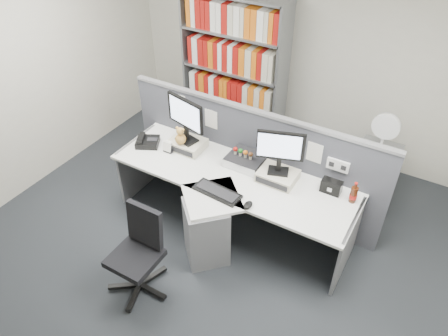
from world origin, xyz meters
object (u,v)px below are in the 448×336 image
Objects in this scene: monitor_left at (185,116)px; speaker at (331,186)px; shelving_unit at (234,72)px; desk at (221,206)px; filing_cabinet at (372,177)px; office_chair at (139,250)px; monitor_right at (280,149)px; cola_bottle at (353,195)px; desk_phone at (147,142)px; desk_fan at (385,129)px; mouse at (248,205)px; desktop_pc at (246,160)px; keyboard at (217,192)px; desk_calendar at (168,147)px.

speaker is at bearing 3.37° from monitor_left.
speaker is 0.10× the size of shelving_unit.
shelving_unit is at bearing 115.96° from desk.
filing_cabinet is 0.79× the size of office_chair.
monitor_right is at bearing 41.56° from desk.
cola_bottle is (0.75, 0.06, -0.30)m from monitor_right.
desk_fan is (2.29, 1.19, 0.25)m from desk_phone.
desk_fan is (0.84, 1.52, 0.27)m from mouse.
desk_fan is at bearing 52.92° from monitor_right.
office_chair is at bearing -123.90° from desk_fan.
shelving_unit reaches higher than monitor_left.
desk_phone is at bearing 124.05° from office_chair.
monitor_right reaches higher than desk.
mouse is 0.60× the size of speaker.
desktop_pc is 0.92m from speaker.
mouse is at bearing -60.10° from desktop_pc.
keyboard is at bearing -15.61° from desk_phone.
desktop_pc is 0.76× the size of desk_fan.
shelving_unit is at bearing 167.92° from desk_fan.
shelving_unit reaches higher than mouse.
monitor_left is at bearing -178.04° from cola_bottle.
desk_fan reaches higher than filing_cabinet.
keyboard reaches higher than desk.
desk_calendar is (-1.17, 0.34, 0.03)m from mouse.
monitor_left is 1.66m from speaker.
desk_fan is 0.56× the size of office_chair.
cola_bottle is at bearing 5.99° from desk_phone.
mouse is at bearing -145.30° from cola_bottle.
desk_calendar is 0.19× the size of filing_cabinet.
desk_calendar is (-0.81, 0.22, 0.32)m from desk.
desktop_pc is (-0.40, 0.07, -0.33)m from monitor_right.
monitor_right is 1.98m from shelving_unit.
filing_cabinet is (2.29, 1.19, -0.41)m from desk_phone.
desk_calendar is (0.29, 0.01, 0.01)m from desk_phone.
desk_fan is (0.02, 0.95, 0.21)m from cola_bottle.
monitor_right is at bearing -127.08° from desk_fan.
desk_phone is at bearing -177.12° from desk_calendar.
speaker is 0.40× the size of desk_fan.
desk_calendar is at bearing 158.50° from keyboard.
mouse is (0.33, -0.57, -0.03)m from desktop_pc.
desk_fan is (1.20, 1.40, 0.56)m from desk.
monitor_left is 2.26m from filing_cabinet.
monitor_right is at bearing -0.00° from monitor_left.
shelving_unit is at bearing 101.45° from office_chair.
mouse reaches higher than filing_cabinet.
desk_calendar is 2.36m from filing_cabinet.
desk_calendar is at bearing 2.88° from desk_phone.
desk_fan reaches higher than cola_bottle.
desk_phone is at bearing -152.54° from desk_fan.
mouse is 1.22m from desk_calendar.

